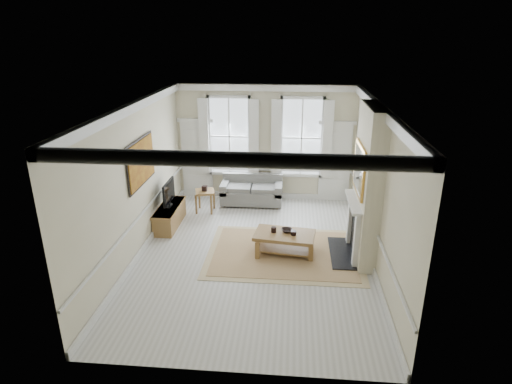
# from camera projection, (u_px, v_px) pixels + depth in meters

# --- Properties ---
(floor) EXTENTS (7.20, 7.20, 0.00)m
(floor) POSITION_uv_depth(u_px,v_px,m) (254.00, 255.00, 9.76)
(floor) COLOR #B7B5AD
(floor) RESTS_ON ground
(ceiling) EXTENTS (7.20, 7.20, 0.00)m
(ceiling) POSITION_uv_depth(u_px,v_px,m) (254.00, 105.00, 8.56)
(ceiling) COLOR white
(ceiling) RESTS_ON back_wall
(back_wall) EXTENTS (5.20, 0.00, 5.20)m
(back_wall) POSITION_uv_depth(u_px,v_px,m) (265.00, 143.00, 12.51)
(back_wall) COLOR beige
(back_wall) RESTS_ON floor
(left_wall) EXTENTS (0.00, 7.20, 7.20)m
(left_wall) POSITION_uv_depth(u_px,v_px,m) (136.00, 181.00, 9.37)
(left_wall) COLOR beige
(left_wall) RESTS_ON floor
(right_wall) EXTENTS (0.00, 7.20, 7.20)m
(right_wall) POSITION_uv_depth(u_px,v_px,m) (378.00, 188.00, 8.95)
(right_wall) COLOR beige
(right_wall) RESTS_ON floor
(window_left) EXTENTS (1.26, 0.20, 2.20)m
(window_left) POSITION_uv_depth(u_px,v_px,m) (229.00, 136.00, 12.48)
(window_left) COLOR #B2BCC6
(window_left) RESTS_ON back_wall
(window_right) EXTENTS (1.26, 0.20, 2.20)m
(window_right) POSITION_uv_depth(u_px,v_px,m) (302.00, 138.00, 12.31)
(window_right) COLOR #B2BCC6
(window_right) RESTS_ON back_wall
(door_left) EXTENTS (0.90, 0.08, 2.30)m
(door_left) POSITION_uv_depth(u_px,v_px,m) (197.00, 160.00, 12.84)
(door_left) COLOR silver
(door_left) RESTS_ON floor
(door_right) EXTENTS (0.90, 0.08, 2.30)m
(door_right) POSITION_uv_depth(u_px,v_px,m) (335.00, 163.00, 12.50)
(door_right) COLOR silver
(door_right) RESTS_ON floor
(painting) EXTENTS (0.05, 1.66, 1.06)m
(painting) POSITION_uv_depth(u_px,v_px,m) (141.00, 162.00, 9.52)
(painting) COLOR #B6861F
(painting) RESTS_ON left_wall
(chimney_breast) EXTENTS (0.35, 1.70, 3.38)m
(chimney_breast) POSITION_uv_depth(u_px,v_px,m) (368.00, 185.00, 9.15)
(chimney_breast) COLOR beige
(chimney_breast) RESTS_ON floor
(hearth) EXTENTS (0.55, 1.50, 0.05)m
(hearth) POSITION_uv_depth(u_px,v_px,m) (342.00, 253.00, 9.78)
(hearth) COLOR black
(hearth) RESTS_ON floor
(fireplace) EXTENTS (0.21, 1.45, 1.33)m
(fireplace) POSITION_uv_depth(u_px,v_px,m) (353.00, 225.00, 9.51)
(fireplace) COLOR silver
(fireplace) RESTS_ON floor
(mirror) EXTENTS (0.06, 1.26, 1.06)m
(mirror) POSITION_uv_depth(u_px,v_px,m) (359.00, 169.00, 9.04)
(mirror) COLOR #C08934
(mirror) RESTS_ON chimney_breast
(sofa) EXTENTS (1.77, 0.86, 0.84)m
(sofa) POSITION_uv_depth(u_px,v_px,m) (252.00, 192.00, 12.56)
(sofa) COLOR slate
(sofa) RESTS_ON floor
(side_table) EXTENTS (0.61, 0.61, 0.62)m
(side_table) POSITION_uv_depth(u_px,v_px,m) (205.00, 195.00, 11.94)
(side_table) COLOR brown
(side_table) RESTS_ON floor
(rug) EXTENTS (3.50, 2.60, 0.02)m
(rug) POSITION_uv_depth(u_px,v_px,m) (284.00, 253.00, 9.83)
(rug) COLOR #AA8258
(rug) RESTS_ON floor
(coffee_table) EXTENTS (1.43, 0.95, 0.50)m
(coffee_table) POSITION_uv_depth(u_px,v_px,m) (284.00, 237.00, 9.68)
(coffee_table) COLOR brown
(coffee_table) RESTS_ON rug
(ceramic_pot_a) EXTENTS (0.12, 0.12, 0.12)m
(ceramic_pot_a) POSITION_uv_depth(u_px,v_px,m) (274.00, 230.00, 9.70)
(ceramic_pot_a) COLOR black
(ceramic_pot_a) RESTS_ON coffee_table
(ceramic_pot_b) EXTENTS (0.13, 0.13, 0.09)m
(ceramic_pot_b) POSITION_uv_depth(u_px,v_px,m) (293.00, 233.00, 9.57)
(ceramic_pot_b) COLOR black
(ceramic_pot_b) RESTS_ON coffee_table
(bowl) EXTENTS (0.28, 0.28, 0.06)m
(bowl) POSITION_uv_depth(u_px,v_px,m) (287.00, 230.00, 9.73)
(bowl) COLOR black
(bowl) RESTS_ON coffee_table
(tv_stand) EXTENTS (0.48, 1.51, 0.54)m
(tv_stand) POSITION_uv_depth(u_px,v_px,m) (170.00, 216.00, 11.14)
(tv_stand) COLOR brown
(tv_stand) RESTS_ON floor
(tv) EXTENTS (0.08, 0.90, 0.68)m
(tv) POSITION_uv_depth(u_px,v_px,m) (169.00, 192.00, 10.90)
(tv) COLOR black
(tv) RESTS_ON tv_stand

